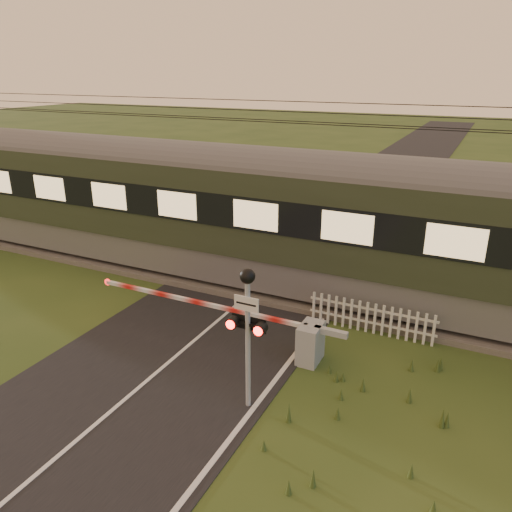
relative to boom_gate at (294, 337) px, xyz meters
The scene contains 7 objects.
ground 3.75m from the boom_gate, 138.05° to the right, with size 160.00×160.00×0.00m, color #2C4219.
road 3.89m from the boom_gate, 135.29° to the right, with size 6.00×140.00×0.03m.
track_bed 4.90m from the boom_gate, 124.37° to the left, with size 140.00×3.40×0.39m.
overhead_wires 7.08m from the boom_gate, 124.37° to the left, with size 120.00×0.62×0.62m.
boom_gate is the anchor object (origin of this frame).
crossing_signal 2.85m from the boom_gate, 93.99° to the right, with size 0.83×0.35×3.28m.
picket_fence 2.58m from the boom_gate, 55.53° to the left, with size 3.61×0.08×0.92m.
Camera 1 is at (6.76, -8.03, 7.00)m, focal length 35.00 mm.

